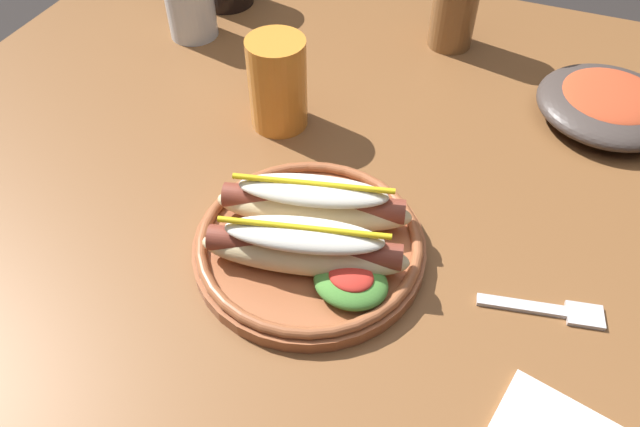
# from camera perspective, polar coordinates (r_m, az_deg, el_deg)

# --- Properties ---
(ground_plane) EXTENTS (8.00, 8.00, 0.00)m
(ground_plane) POSITION_cam_1_polar(r_m,az_deg,el_deg) (1.34, 0.01, -19.49)
(ground_plane) COLOR #2D2826
(dining_table) EXTENTS (1.12, 1.01, 0.74)m
(dining_table) POSITION_cam_1_polar(r_m,az_deg,el_deg) (0.80, 0.02, -0.83)
(dining_table) COLOR brown
(dining_table) RESTS_ON ground_plane
(hot_dog_plate) EXTENTS (0.24, 0.24, 0.08)m
(hot_dog_plate) POSITION_cam_1_polar(r_m,az_deg,el_deg) (0.62, -0.88, -2.28)
(hot_dog_plate) COLOR #9E5633
(hot_dog_plate) RESTS_ON dining_table
(fork) EXTENTS (0.12, 0.04, 0.00)m
(fork) POSITION_cam_1_polar(r_m,az_deg,el_deg) (0.63, 21.02, -8.54)
(fork) COLOR silver
(fork) RESTS_ON dining_table
(extra_cup) EXTENTS (0.07, 0.07, 0.12)m
(extra_cup) POSITION_cam_1_polar(r_m,az_deg,el_deg) (0.76, -4.03, 12.17)
(extra_cup) COLOR orange
(extra_cup) RESTS_ON dining_table
(side_bowl) EXTENTS (0.18, 0.18, 0.05)m
(side_bowl) POSITION_cam_1_polar(r_m,az_deg,el_deg) (0.87, 25.64, 9.36)
(side_bowl) COLOR #423833
(side_bowl) RESTS_ON dining_table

